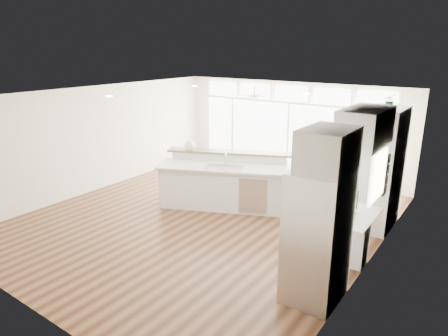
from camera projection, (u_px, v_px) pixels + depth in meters
The scene contains 24 objects.
floor at pixel (206, 218), 8.85m from camera, with size 7.00×8.00×0.02m, color #422414.
ceiling at pixel (204, 95), 8.06m from camera, with size 7.00×8.00×0.02m, color white.
wall_back at pixel (290, 129), 11.57m from camera, with size 7.00×0.04×2.70m, color white.
wall_front at pixel (21, 225), 5.33m from camera, with size 7.00×0.04×2.70m, color white.
wall_left at pixel (99, 138), 10.39m from camera, with size 0.04×8.00×2.70m, color white.
wall_right at pixel (374, 193), 6.51m from camera, with size 0.04×8.00×2.70m, color white.
glass_wall at pixel (288, 139), 11.61m from camera, with size 5.80×0.06×2.08m, color white.
transom_row at pixel (291, 93), 11.23m from camera, with size 5.90×0.06×0.40m, color white.
desk_window at pixel (378, 176), 6.71m from camera, with size 0.04×0.85×0.85m, color white.
ceiling_fan at pixel (255, 92), 10.59m from camera, with size 1.16×1.16×0.32m, color silver.
recessed_lights at pixel (210, 95), 8.22m from camera, with size 3.40×3.00×0.02m, color white.
oven_cabinet at pixel (382, 169), 8.13m from camera, with size 0.64×1.20×2.50m, color white.
desk_nook at pixel (352, 234), 7.24m from camera, with size 0.72×1.30×0.76m, color white.
upper_cabinets at pixel (365, 127), 6.64m from camera, with size 0.64×1.30×0.64m, color white.
refrigerator at pixel (317, 236), 5.78m from camera, with size 0.76×0.90×2.00m, color silver.
fridge_cabinet at pixel (328, 150), 5.37m from camera, with size 0.64×0.90×0.60m, color white.
framed_photos at pixel (386, 175), 7.24m from camera, with size 0.06×0.22×0.80m, color black.
kitchen_island at pixel (225, 182), 9.27m from camera, with size 3.11×1.17×1.24m, color white.
rug at pixel (312, 235), 8.02m from camera, with size 0.89×0.64×0.01m, color #362311.
office_chair at pixel (306, 202), 8.26m from camera, with size 0.57×0.52×1.09m, color black.
fishbowl at pixel (190, 145), 9.61m from camera, with size 0.24×0.24×0.24m, color silver.
monitor at pixel (351, 203), 7.11m from camera, with size 0.08×0.48×0.40m, color black.
keyboard at pixel (340, 211), 7.26m from camera, with size 0.11×0.28×0.01m, color silver.
potted_plant at pixel (390, 102), 7.74m from camera, with size 0.24×0.27×0.21m, color #29612A.
Camera 1 is at (5.04, -6.41, 3.63)m, focal length 32.00 mm.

